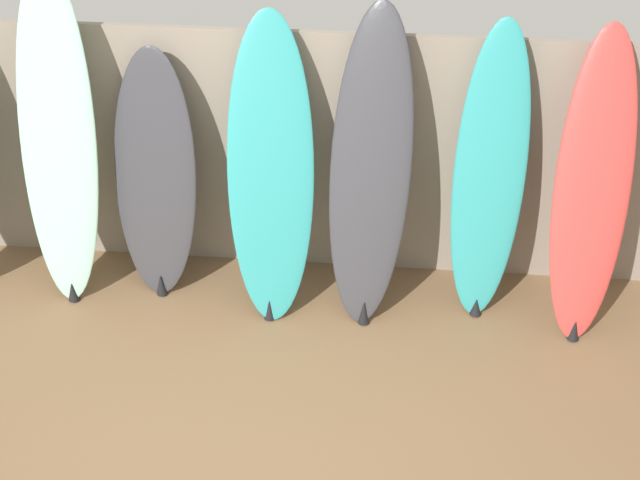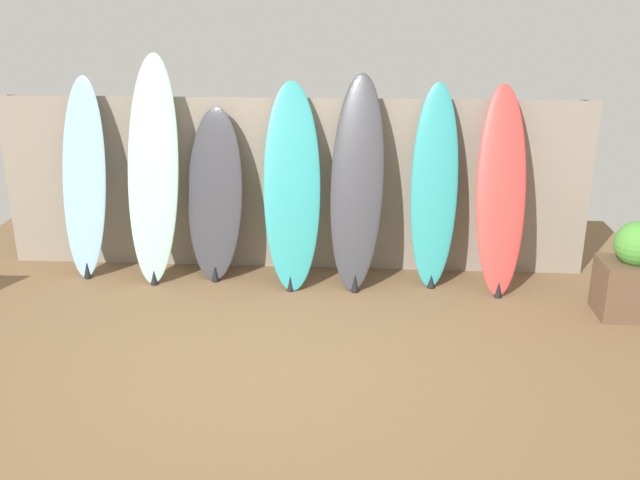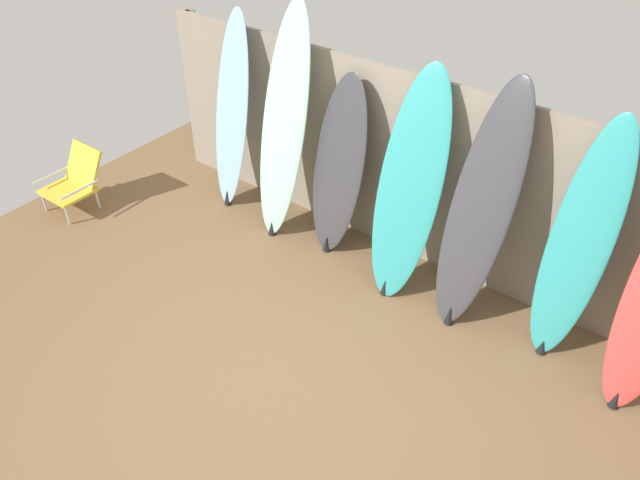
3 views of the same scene
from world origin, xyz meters
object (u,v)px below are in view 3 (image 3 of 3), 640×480
surfboard_skyblue_0 (231,115)px  surfboard_teal_3 (409,189)px  surfboard_teal_5 (579,246)px  surfboard_charcoal_2 (338,168)px  surfboard_seafoam_1 (284,126)px  surfboard_charcoal_4 (481,210)px  beach_chair (75,179)px

surfboard_skyblue_0 → surfboard_teal_3: size_ratio=1.02×
surfboard_teal_5 → surfboard_charcoal_2: bearing=-180.0°
surfboard_skyblue_0 → surfboard_teal_5: size_ratio=1.02×
surfboard_seafoam_1 → surfboard_charcoal_4: (2.02, -0.03, -0.09)m
surfboard_charcoal_4 → beach_chair: surfboard_charcoal_4 is taller
surfboard_seafoam_1 → surfboard_teal_5: size_ratio=1.13×
surfboard_charcoal_4 → surfboard_teal_5: bearing=5.9°
beach_chair → surfboard_charcoal_2: bearing=35.3°
surfboard_charcoal_4 → surfboard_teal_5: size_ratio=1.04×
surfboard_teal_3 → surfboard_teal_5: (1.39, 0.09, 0.00)m
surfboard_charcoal_2 → beach_chair: (-2.60, -1.13, -0.53)m
surfboard_seafoam_1 → surfboard_charcoal_2: surfboard_seafoam_1 is taller
surfboard_charcoal_2 → beach_chair: size_ratio=2.75×
surfboard_charcoal_2 → surfboard_teal_5: size_ratio=0.87×
surfboard_seafoam_1 → surfboard_skyblue_0: bearing=175.4°
surfboard_skyblue_0 → surfboard_seafoam_1: 0.75m
surfboard_teal_3 → beach_chair: size_ratio=3.16×
surfboard_teal_3 → surfboard_teal_5: surfboard_teal_3 is taller
surfboard_charcoal_2 → surfboard_teal_3: bearing=-6.4°
surfboard_teal_3 → surfboard_teal_5: size_ratio=1.00×
surfboard_seafoam_1 → surfboard_teal_3: bearing=-1.6°
surfboard_skyblue_0 → beach_chair: (-1.26, -1.14, -0.67)m
surfboard_skyblue_0 → surfboard_charcoal_2: 1.34m
beach_chair → surfboard_seafoam_1: bearing=40.2°
surfboard_charcoal_4 → beach_chair: (-4.02, -1.05, -0.70)m
surfboard_skyblue_0 → surfboard_charcoal_4: 2.76m
beach_chair → surfboard_skyblue_0: bearing=53.8°
surfboard_skyblue_0 → surfboard_teal_5: surfboard_skyblue_0 is taller
surfboard_seafoam_1 → beach_chair: surfboard_seafoam_1 is taller
surfboard_skyblue_0 → surfboard_seafoam_1: surfboard_seafoam_1 is taller
surfboard_skyblue_0 → beach_chair: 1.83m
surfboard_seafoam_1 → surfboard_teal_5: (2.78, 0.05, -0.13)m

